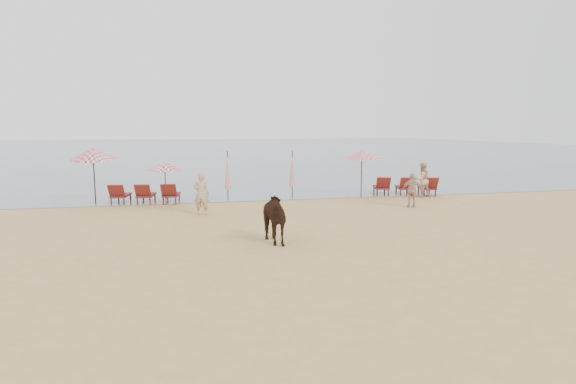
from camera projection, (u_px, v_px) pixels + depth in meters
name	position (u px, v px, depth m)	size (l,w,h in m)	color
ground	(326.00, 250.00, 14.24)	(120.00, 120.00, 0.00)	tan
sea	(200.00, 147.00, 91.55)	(160.00, 140.00, 0.06)	#51606B
lounger_cluster_left	(145.00, 194.00, 23.03)	(3.30, 2.21, 0.68)	maroon
lounger_cluster_right	(405.00, 186.00, 25.93)	(3.59, 2.69, 0.70)	maroon
umbrella_open_left_a	(165.00, 166.00, 22.46)	(1.79, 1.79, 2.04)	black
umbrella_open_left_b	(93.00, 154.00, 22.61)	(2.18, 2.22, 2.78)	black
umbrella_open_right	(362.00, 155.00, 24.85)	(2.03, 2.03, 2.47)	black
umbrella_closed_left	(228.00, 170.00, 23.86)	(0.30, 0.30, 2.47)	black
umbrella_closed_right	(292.00, 169.00, 24.70)	(0.30, 0.30, 2.46)	black
cow	(270.00, 217.00, 15.09)	(0.88, 1.94, 1.63)	black
beachgoer_left	(201.00, 194.00, 19.96)	(0.65, 0.43, 1.78)	tan
beachgoer_right_a	(422.00, 180.00, 25.21)	(0.88, 0.69, 1.82)	tan
beachgoer_right_b	(412.00, 190.00, 21.91)	(0.92, 0.38, 1.57)	tan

